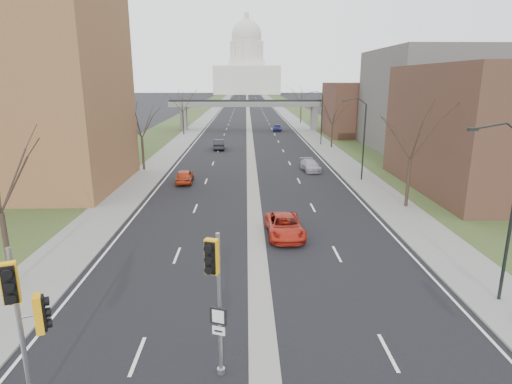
{
  "coord_description": "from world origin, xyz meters",
  "views": [
    {
      "loc": [
        -0.64,
        -12.79,
        10.62
      ],
      "look_at": [
        -0.09,
        11.24,
        4.27
      ],
      "focal_mm": 30.0,
      "sensor_mm": 36.0,
      "label": 1
    }
  ],
  "objects_px": {
    "car_left_far": "(219,144)",
    "car_right_mid": "(310,165)",
    "signal_pole_left": "(24,310)",
    "car_left_near": "(185,176)",
    "car_right_far": "(277,127)",
    "signal_pole_median": "(215,282)",
    "car_right_near": "(285,226)"
  },
  "relations": [
    {
      "from": "signal_pole_left",
      "to": "car_right_mid",
      "type": "relative_size",
      "value": 1.28
    },
    {
      "from": "car_right_mid",
      "to": "car_right_far",
      "type": "bearing_deg",
      "value": 84.98
    },
    {
      "from": "signal_pole_median",
      "to": "car_left_far",
      "type": "distance_m",
      "value": 53.32
    },
    {
      "from": "car_right_mid",
      "to": "car_right_far",
      "type": "relative_size",
      "value": 1.04
    },
    {
      "from": "signal_pole_median",
      "to": "car_right_far",
      "type": "relative_size",
      "value": 1.28
    },
    {
      "from": "car_left_far",
      "to": "car_right_near",
      "type": "xyz_separation_m",
      "value": [
        6.95,
        -38.42,
        -0.05
      ]
    },
    {
      "from": "signal_pole_left",
      "to": "car_left_near",
      "type": "bearing_deg",
      "value": 67.34
    },
    {
      "from": "signal_pole_median",
      "to": "car_right_mid",
      "type": "height_order",
      "value": "signal_pole_median"
    },
    {
      "from": "signal_pole_left",
      "to": "car_right_mid",
      "type": "distance_m",
      "value": 40.92
    },
    {
      "from": "car_right_far",
      "to": "signal_pole_left",
      "type": "bearing_deg",
      "value": -92.84
    },
    {
      "from": "car_right_mid",
      "to": "car_left_far",
      "type": "bearing_deg",
      "value": 119.42
    },
    {
      "from": "car_left_near",
      "to": "car_right_far",
      "type": "bearing_deg",
      "value": -108.34
    },
    {
      "from": "car_left_near",
      "to": "signal_pole_median",
      "type": "bearing_deg",
      "value": 97.42
    },
    {
      "from": "car_right_mid",
      "to": "car_right_near",
      "type": "bearing_deg",
      "value": -109.33
    },
    {
      "from": "car_right_near",
      "to": "car_right_mid",
      "type": "height_order",
      "value": "car_right_near"
    },
    {
      "from": "signal_pole_left",
      "to": "signal_pole_median",
      "type": "distance_m",
      "value": 5.94
    },
    {
      "from": "car_right_mid",
      "to": "signal_pole_left",
      "type": "bearing_deg",
      "value": -117.24
    },
    {
      "from": "signal_pole_left",
      "to": "car_left_near",
      "type": "xyz_separation_m",
      "value": [
        0.28,
        32.37,
        -3.06
      ]
    },
    {
      "from": "car_left_far",
      "to": "car_right_far",
      "type": "distance_m",
      "value": 26.79
    },
    {
      "from": "signal_pole_median",
      "to": "car_right_near",
      "type": "bearing_deg",
      "value": 94.95
    },
    {
      "from": "signal_pole_left",
      "to": "car_right_near",
      "type": "bearing_deg",
      "value": 37.59
    },
    {
      "from": "car_left_near",
      "to": "car_right_far",
      "type": "xyz_separation_m",
      "value": [
        13.17,
        46.77,
        0.02
      ]
    },
    {
      "from": "car_left_far",
      "to": "car_right_mid",
      "type": "xyz_separation_m",
      "value": [
        11.95,
        -16.52,
        -0.13
      ]
    },
    {
      "from": "signal_pole_left",
      "to": "car_right_mid",
      "type": "height_order",
      "value": "signal_pole_left"
    },
    {
      "from": "car_right_near",
      "to": "car_right_far",
      "type": "distance_m",
      "value": 63.01
    },
    {
      "from": "car_left_near",
      "to": "car_left_far",
      "type": "xyz_separation_m",
      "value": [
        2.25,
        22.3,
        0.06
      ]
    },
    {
      "from": "signal_pole_median",
      "to": "car_right_far",
      "type": "xyz_separation_m",
      "value": [
        7.71,
        77.6,
        -3.14
      ]
    },
    {
      "from": "signal_pole_left",
      "to": "car_right_mid",
      "type": "xyz_separation_m",
      "value": [
        14.48,
        38.15,
        -3.13
      ]
    },
    {
      "from": "car_right_far",
      "to": "car_left_far",
      "type": "bearing_deg",
      "value": -107.25
    },
    {
      "from": "signal_pole_left",
      "to": "car_right_near",
      "type": "xyz_separation_m",
      "value": [
        9.48,
        16.26,
        -3.05
      ]
    },
    {
      "from": "car_right_near",
      "to": "car_right_far",
      "type": "height_order",
      "value": "car_right_far"
    },
    {
      "from": "signal_pole_median",
      "to": "car_left_near",
      "type": "xyz_separation_m",
      "value": [
        -5.46,
        30.83,
        -3.15
      ]
    }
  ]
}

